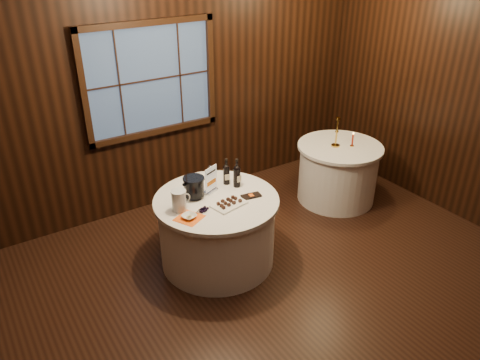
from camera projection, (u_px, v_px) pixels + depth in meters
ground at (273, 315)px, 4.35m from camera, size 6.00×6.00×0.00m
back_wall at (151, 88)px, 5.47m from camera, size 6.00×0.10×3.00m
main_table at (217, 230)px, 4.91m from camera, size 1.28×1.28×0.77m
side_table at (338, 172)px, 6.10m from camera, size 1.08×1.08×0.77m
sign_stand at (211, 183)px, 4.81m from camera, size 0.18×0.14×0.30m
port_bottle_left at (226, 173)px, 4.96m from camera, size 0.07×0.08×0.29m
port_bottle_right at (237, 175)px, 4.90m from camera, size 0.08×0.08×0.32m
ice_bucket at (194, 187)px, 4.71m from camera, size 0.22×0.22×0.22m
chocolate_plate at (229, 203)px, 4.61m from camera, size 0.37×0.28×0.05m
chocolate_box at (251, 196)px, 4.77m from camera, size 0.21×0.13×0.02m
grape_bunch at (204, 210)px, 4.51m from camera, size 0.17×0.08×0.04m
glass_pitcher at (179, 200)px, 4.49m from camera, size 0.20×0.15×0.21m
orange_napkin at (189, 218)px, 4.41m from camera, size 0.31×0.31×0.00m
cracker_bowl at (189, 216)px, 4.40m from camera, size 0.17×0.17×0.03m
brass_candlestick at (336, 136)px, 5.83m from camera, size 0.11×0.11×0.38m
red_candle at (352, 141)px, 5.86m from camera, size 0.05×0.05×0.19m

